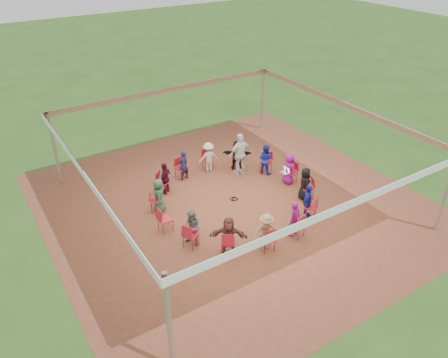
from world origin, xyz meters
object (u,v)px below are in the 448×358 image
chair_4 (182,168)px  chair_7 (165,220)px  laptop (286,171)px  person_seated_1 (265,159)px  chair_2 (237,158)px  chair_11 (297,225)px  person_seated_7 (193,228)px  person_seated_5 (165,178)px  chair_10 (267,239)px  person_seated_12 (305,184)px  person_seated_3 (208,157)px  chair_8 (191,235)px  chair_12 (310,207)px  person_seated_10 (294,219)px  cable_coil (234,199)px  chair_13 (307,188)px  person_seated_9 (266,232)px  person_seated_4 (183,165)px  person_seated_8 (229,235)px  chair_0 (291,172)px  chair_9 (228,243)px  person_seated_11 (307,201)px  person_seated_0 (289,169)px  person_seated_6 (159,195)px  chair_1 (266,162)px  chair_6 (156,200)px  person_seated_2 (237,155)px  standing_person (240,154)px  chair_3 (208,160)px  chair_5 (163,182)px

chair_4 → chair_7: bearing=38.6°
laptop → person_seated_1: bearing=5.3°
laptop → chair_2: bearing=19.5°
chair_11 → person_seated_7: 3.45m
chair_2 → person_seated_5: 3.45m
chair_10 → person_seated_12: size_ratio=0.70×
chair_11 → person_seated_3: person_seated_3 is taller
chair_8 → chair_2: bearing=102.9°
chair_12 → person_seated_5: person_seated_5 is taller
person_seated_10 → cable_coil: 2.97m
chair_13 → person_seated_3: 4.32m
person_seated_5 → person_seated_9: (1.25, -4.71, 0.00)m
person_seated_4 → person_seated_8: 4.87m
person_seated_1 → chair_2: bearing=7.4°
chair_0 → cable_coil: size_ratio=2.47×
chair_9 → chair_12: same height
chair_11 → person_seated_8: (-2.33, 0.56, 0.20)m
chair_12 → person_seated_11: size_ratio=0.70×
chair_13 → person_seated_12: (-0.11, 0.05, 0.20)m
chair_9 → person_seated_0: bearing=64.9°
chair_12 → person_seated_6: person_seated_6 is taller
chair_1 → person_seated_12: (-0.02, -2.40, 0.20)m
chair_4 → person_seated_12: (3.20, -3.81, 0.20)m
chair_0 → chair_10: bearing=128.6°
chair_13 → person_seated_12: bearing=90.0°
person_seated_6 → person_seated_10: same height
chair_12 → chair_1: bearing=38.6°
chair_6 → person_seated_0: size_ratio=0.70×
person_seated_2 → person_seated_9: size_ratio=1.00×
person_seated_1 → person_seated_12: bearing=154.3°
chair_2 → chair_13: same height
person_seated_8 → standing_person: bearing=88.2°
chair_9 → person_seated_1: (4.07, 3.52, 0.20)m
chair_13 → person_seated_2: size_ratio=0.70×
chair_0 → chair_6: size_ratio=1.00×
chair_12 → person_seated_0: (0.86, 2.24, 0.20)m
chair_3 → chair_9: bearing=77.1°
chair_10 → person_seated_6: size_ratio=0.70×
person_seated_7 → person_seated_8: 1.20m
chair_5 → person_seated_12: 5.39m
chair_0 → person_seated_7: bearing=102.6°
chair_0 → person_seated_6: (-5.30, 0.99, 0.20)m
chair_5 → person_seated_3: size_ratio=0.70×
chair_3 → chair_6: bearing=38.6°
person_seated_3 → person_seated_12: (1.97, -3.74, 0.00)m
person_seated_12 → laptop: 1.18m
person_seated_3 → person_seated_10: size_ratio=1.00×
chair_10 → chair_13: size_ratio=1.00×
cable_coil → person_seated_7: bearing=-149.9°
person_seated_1 → laptop: size_ratio=3.76×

